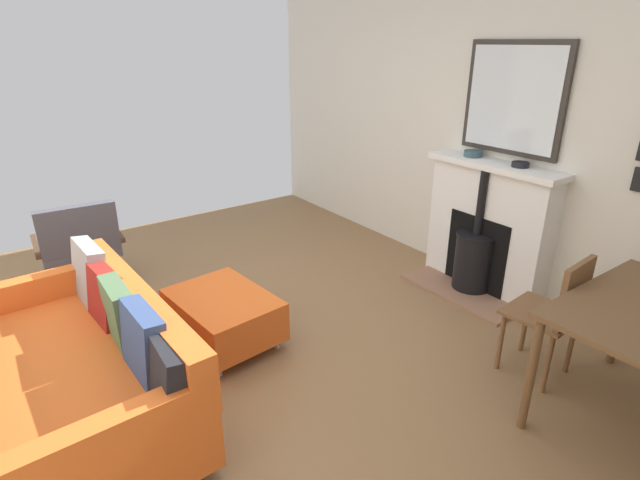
# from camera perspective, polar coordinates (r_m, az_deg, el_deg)

# --- Properties ---
(ground_plane) EXTENTS (5.17, 5.99, 0.01)m
(ground_plane) POSITION_cam_1_polar(r_m,az_deg,el_deg) (3.61, -11.70, -13.31)
(ground_plane) COLOR olive
(wall_left) EXTENTS (0.12, 5.99, 2.82)m
(wall_left) POSITION_cam_1_polar(r_m,az_deg,el_deg) (4.63, 17.92, 13.11)
(wall_left) COLOR beige
(wall_left) RESTS_ON ground
(fireplace) EXTENTS (0.61, 1.19, 1.14)m
(fireplace) POSITION_cam_1_polar(r_m,az_deg,el_deg) (4.47, 18.69, 0.66)
(fireplace) COLOR #93664C
(fireplace) RESTS_ON ground
(mirror_over_mantel) EXTENTS (0.04, 0.88, 0.88)m
(mirror_over_mantel) POSITION_cam_1_polar(r_m,az_deg,el_deg) (4.32, 21.65, 15.09)
(mirror_over_mantel) COLOR #2D2823
(mantel_bowl_near) EXTENTS (0.15, 0.15, 0.05)m
(mantel_bowl_near) POSITION_cam_1_polar(r_m,az_deg,el_deg) (4.46, 17.43, 9.65)
(mantel_bowl_near) COLOR #334C56
(mantel_bowl_near) RESTS_ON fireplace
(mantel_bowl_far) EXTENTS (0.14, 0.14, 0.04)m
(mantel_bowl_far) POSITION_cam_1_polar(r_m,az_deg,el_deg) (4.21, 22.37, 8.20)
(mantel_bowl_far) COLOR black
(mantel_bowl_far) RESTS_ON fireplace
(sofa) EXTENTS (1.00, 1.82, 0.83)m
(sofa) POSITION_cam_1_polar(r_m,az_deg,el_deg) (3.15, -25.51, -13.18)
(sofa) COLOR #B2B2B7
(sofa) RESTS_ON ground
(ottoman) EXTENTS (0.67, 0.85, 0.38)m
(ottoman) POSITION_cam_1_polar(r_m,az_deg,el_deg) (3.63, -11.20, -8.50)
(ottoman) COLOR #B2B2B7
(ottoman) RESTS_ON ground
(armchair_accent) EXTENTS (0.70, 0.61, 0.85)m
(armchair_accent) POSITION_cam_1_polar(r_m,az_deg,el_deg) (4.61, -26.29, -0.25)
(armchair_accent) COLOR #4C3321
(armchair_accent) RESTS_ON ground
(dining_chair_near_fireplace) EXTENTS (0.43, 0.43, 0.86)m
(dining_chair_near_fireplace) POSITION_cam_1_polar(r_m,az_deg,el_deg) (3.42, 25.86, -7.27)
(dining_chair_near_fireplace) COLOR brown
(dining_chair_near_fireplace) RESTS_ON ground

